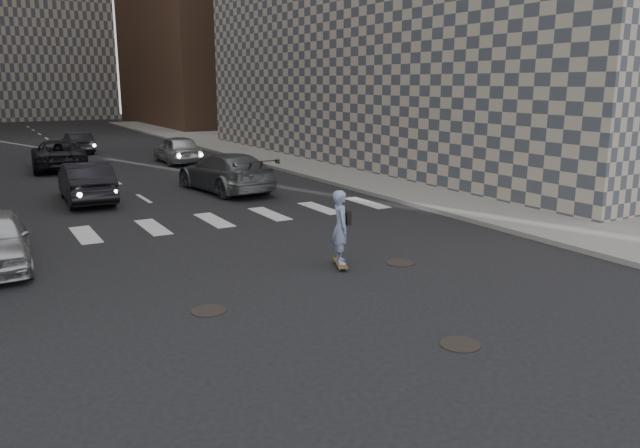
# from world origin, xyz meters

# --- Properties ---
(ground) EXTENTS (160.00, 160.00, 0.00)m
(ground) POSITION_xyz_m (0.00, 0.00, 0.00)
(ground) COLOR black
(ground) RESTS_ON ground
(sidewalk_right) EXTENTS (13.00, 80.00, 0.15)m
(sidewalk_right) POSITION_xyz_m (14.50, 20.00, 0.07)
(sidewalk_right) COLOR gray
(sidewalk_right) RESTS_ON ground
(manhole_a) EXTENTS (0.70, 0.70, 0.02)m
(manhole_a) POSITION_xyz_m (1.20, -2.50, 0.01)
(manhole_a) COLOR black
(manhole_a) RESTS_ON ground
(manhole_b) EXTENTS (0.70, 0.70, 0.02)m
(manhole_b) POSITION_xyz_m (-2.00, 1.20, 0.01)
(manhole_b) COLOR black
(manhole_b) RESTS_ON ground
(manhole_c) EXTENTS (0.70, 0.70, 0.02)m
(manhole_c) POSITION_xyz_m (3.30, 2.00, 0.01)
(manhole_c) COLOR black
(manhole_c) RESTS_ON ground
(skateboarder) EXTENTS (0.65, 0.97, 1.90)m
(skateboarder) POSITION_xyz_m (1.85, 2.48, 1.00)
(skateboarder) COLOR brown
(skateboarder) RESTS_ON ground
(traffic_car_a) EXTENTS (1.76, 4.64, 1.51)m
(traffic_car_a) POSITION_xyz_m (-2.00, 14.40, 0.76)
(traffic_car_a) COLOR black
(traffic_car_a) RESTS_ON ground
(traffic_car_b) EXTENTS (2.84, 5.69, 1.59)m
(traffic_car_b) POSITION_xyz_m (3.38, 14.00, 0.79)
(traffic_car_b) COLOR #5C5F64
(traffic_car_b) RESTS_ON ground
(traffic_car_c) EXTENTS (2.94, 5.62, 1.51)m
(traffic_car_c) POSITION_xyz_m (-1.65, 24.45, 0.76)
(traffic_car_c) COLOR black
(traffic_car_c) RESTS_ON ground
(traffic_car_d) EXTENTS (1.88, 4.55, 1.54)m
(traffic_car_d) POSITION_xyz_m (4.43, 23.89, 0.77)
(traffic_car_d) COLOR #B4B7BC
(traffic_car_d) RESTS_ON ground
(traffic_car_e) EXTENTS (1.49, 4.01, 1.31)m
(traffic_car_e) POSITION_xyz_m (0.45, 31.81, 0.65)
(traffic_car_e) COLOR black
(traffic_car_e) RESTS_ON ground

